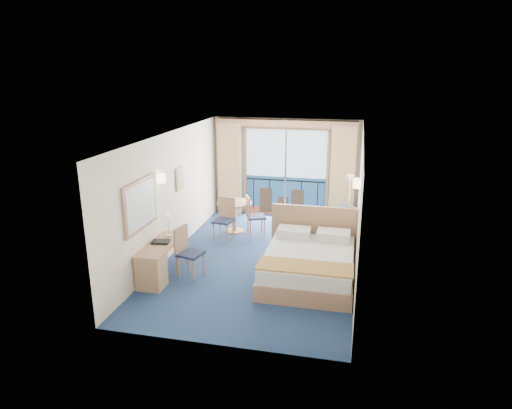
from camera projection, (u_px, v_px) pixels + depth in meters
name	position (u px, v px, depth m)	size (l,w,h in m)	color
floor	(261.00, 260.00, 9.89)	(6.50, 6.50, 0.00)	navy
room_walls	(261.00, 180.00, 9.38)	(4.04, 6.54, 2.72)	white
balcony_door	(285.00, 175.00, 12.57)	(2.36, 0.03, 2.52)	navy
curtain_left	(230.00, 169.00, 12.72)	(0.65, 0.22, 2.55)	tan
curtain_right	(343.00, 175.00, 12.06)	(0.65, 0.22, 2.55)	tan
pelmet	(286.00, 123.00, 12.04)	(3.80, 0.25, 0.18)	tan
mirror	(140.00, 205.00, 8.46)	(0.05, 1.25, 0.95)	tan
wall_print	(180.00, 178.00, 10.26)	(0.04, 0.42, 0.52)	tan
sconce_left	(161.00, 178.00, 9.20)	(0.18, 0.18, 0.18)	#FFE8B2
sconce_right	(358.00, 183.00, 8.81)	(0.18, 0.18, 0.18)	#FFE8B2
bed	(309.00, 263.00, 8.90)	(1.89, 2.24, 1.19)	tan
nightstand	(345.00, 244.00, 10.04)	(0.42, 0.40, 0.55)	tan
phone	(346.00, 230.00, 9.97)	(0.19, 0.15, 0.08)	white
armchair	(337.00, 221.00, 11.23)	(0.80, 0.82, 0.74)	#434951
floor_lamp	(350.00, 188.00, 11.38)	(0.20, 0.20, 1.45)	silver
desk	(154.00, 266.00, 8.64)	(0.51, 1.47, 0.69)	tan
desk_chair	(186.00, 249.00, 8.95)	(0.53, 0.53, 1.03)	#1E2747
folder	(161.00, 242.00, 8.97)	(0.34, 0.26, 0.03)	black
desk_lamp	(168.00, 221.00, 9.19)	(0.12, 0.12, 0.46)	silver
round_table	(234.00, 209.00, 11.42)	(0.86, 0.86, 0.78)	tan
table_chair_a	(253.00, 214.00, 11.17)	(0.57, 0.57, 1.00)	#1E2747
table_chair_b	(225.00, 216.00, 10.91)	(0.50, 0.51, 1.03)	#1E2747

